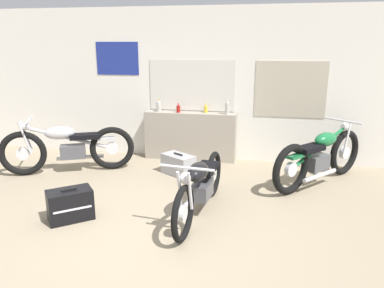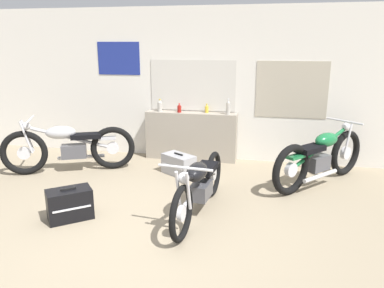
{
  "view_description": "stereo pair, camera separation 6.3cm",
  "coord_description": "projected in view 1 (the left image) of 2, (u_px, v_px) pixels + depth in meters",
  "views": [
    {
      "loc": [
        1.49,
        -3.67,
        2.18
      ],
      "look_at": [
        0.43,
        1.61,
        0.7
      ],
      "focal_mm": 35.0,
      "sensor_mm": 36.0,
      "label": 1
    },
    {
      "loc": [
        1.55,
        -3.66,
        2.18
      ],
      "look_at": [
        0.43,
        1.61,
        0.7
      ],
      "focal_mm": 35.0,
      "sensor_mm": 36.0,
      "label": 2
    }
  ],
  "objects": [
    {
      "name": "motorcycle_green",
      "position": [
        320.0,
        157.0,
        5.84
      ],
      "size": [
        1.51,
        1.71,
        0.96
      ],
      "color": "black",
      "rests_on": "ground_plane"
    },
    {
      "name": "hard_case_silver",
      "position": [
        178.0,
        164.0,
        6.33
      ],
      "size": [
        0.64,
        0.56,
        0.36
      ],
      "color": "#9E9EA3",
      "rests_on": "ground_plane"
    },
    {
      "name": "motorcycle_black",
      "position": [
        200.0,
        185.0,
        4.77
      ],
      "size": [
        0.64,
        2.01,
        0.84
      ],
      "color": "black",
      "rests_on": "ground_plane"
    },
    {
      "name": "bottle_right_center",
      "position": [
        227.0,
        107.0,
        6.75
      ],
      "size": [
        0.07,
        0.07,
        0.29
      ],
      "color": "#B7B2A8",
      "rests_on": "sill_counter"
    },
    {
      "name": "bottle_center",
      "position": [
        206.0,
        109.0,
        6.93
      ],
      "size": [
        0.07,
        0.07,
        0.17
      ],
      "color": "gold",
      "rests_on": "sill_counter"
    },
    {
      "name": "bottle_leftmost",
      "position": [
        159.0,
        106.0,
        7.04
      ],
      "size": [
        0.09,
        0.09,
        0.24
      ],
      "color": "#B7B2A8",
      "rests_on": "sill_counter"
    },
    {
      "name": "hard_case_black",
      "position": [
        70.0,
        205.0,
        4.7
      ],
      "size": [
        0.61,
        0.58,
        0.42
      ],
      "color": "black",
      "rests_on": "ground_plane"
    },
    {
      "name": "ground_plane",
      "position": [
        128.0,
        236.0,
        4.33
      ],
      "size": [
        24.0,
        24.0,
        0.0
      ],
      "primitive_type": "plane",
      "color": "gray"
    },
    {
      "name": "sill_counter",
      "position": [
        190.0,
        136.0,
        7.08
      ],
      "size": [
        1.72,
        0.28,
        0.9
      ],
      "color": "gray",
      "rests_on": "ground_plane"
    },
    {
      "name": "motorcycle_silver",
      "position": [
        68.0,
        147.0,
        6.36
      ],
      "size": [
        2.06,
        1.04,
        0.95
      ],
      "color": "black",
      "rests_on": "ground_plane"
    },
    {
      "name": "bottle_left_center",
      "position": [
        178.0,
        108.0,
        6.95
      ],
      "size": [
        0.07,
        0.07,
        0.17
      ],
      "color": "maroon",
      "rests_on": "sill_counter"
    },
    {
      "name": "wall_back",
      "position": [
        188.0,
        85.0,
        7.02
      ],
      "size": [
        10.0,
        0.07,
        2.8
      ],
      "color": "silver",
      "rests_on": "ground_plane"
    }
  ]
}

